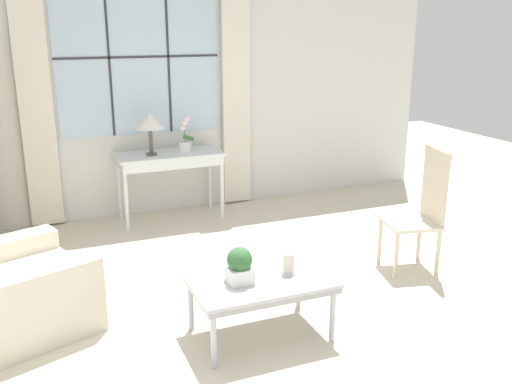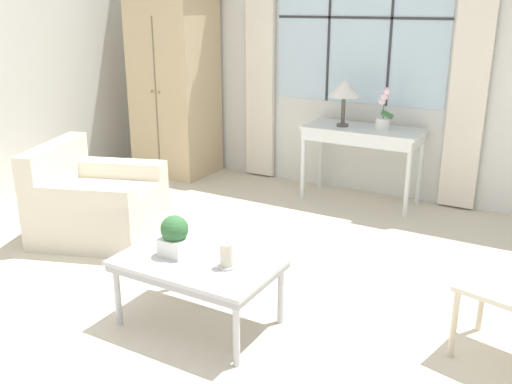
{
  "view_description": "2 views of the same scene",
  "coord_description": "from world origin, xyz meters",
  "px_view_note": "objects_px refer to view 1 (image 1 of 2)",
  "views": [
    {
      "loc": [
        -1.23,
        -3.3,
        2.12
      ],
      "look_at": [
        0.31,
        0.45,
        0.91
      ],
      "focal_mm": 40.0,
      "sensor_mm": 36.0,
      "label": 1
    },
    {
      "loc": [
        2.01,
        -2.54,
        1.9
      ],
      "look_at": [
        0.16,
        0.67,
        0.67
      ],
      "focal_mm": 40.0,
      "sensor_mm": 36.0,
      "label": 2
    }
  ],
  "objects_px": {
    "potted_orchid": "(185,138)",
    "armchair_upholstered": "(11,295)",
    "side_chair_wooden": "(423,205)",
    "potted_plant_small": "(239,265)",
    "coffee_table": "(260,284)",
    "console_table": "(169,161)",
    "table_lamp": "(150,122)",
    "pillar_candle": "(288,264)"
  },
  "relations": [
    {
      "from": "potted_orchid",
      "to": "armchair_upholstered",
      "type": "xyz_separation_m",
      "value": [
        -1.84,
        -1.95,
        -0.63
      ]
    },
    {
      "from": "side_chair_wooden",
      "to": "potted_plant_small",
      "type": "bearing_deg",
      "value": -164.17
    },
    {
      "from": "coffee_table",
      "to": "potted_orchid",
      "type": "bearing_deg",
      "value": 84.98
    },
    {
      "from": "potted_orchid",
      "to": "coffee_table",
      "type": "relative_size",
      "value": 0.42
    },
    {
      "from": "console_table",
      "to": "table_lamp",
      "type": "xyz_separation_m",
      "value": [
        -0.2,
        -0.04,
        0.45
      ]
    },
    {
      "from": "side_chair_wooden",
      "to": "potted_plant_small",
      "type": "height_order",
      "value": "side_chair_wooden"
    },
    {
      "from": "console_table",
      "to": "potted_orchid",
      "type": "relative_size",
      "value": 2.83
    },
    {
      "from": "table_lamp",
      "to": "pillar_candle",
      "type": "height_order",
      "value": "table_lamp"
    },
    {
      "from": "coffee_table",
      "to": "table_lamp",
      "type": "bearing_deg",
      "value": 93.25
    },
    {
      "from": "console_table",
      "to": "pillar_candle",
      "type": "distance_m",
      "value": 2.71
    },
    {
      "from": "potted_orchid",
      "to": "coffee_table",
      "type": "bearing_deg",
      "value": -95.02
    },
    {
      "from": "armchair_upholstered",
      "to": "pillar_candle",
      "type": "bearing_deg",
      "value": -22.63
    },
    {
      "from": "armchair_upholstered",
      "to": "pillar_candle",
      "type": "xyz_separation_m",
      "value": [
        1.81,
        -0.75,
        0.24
      ]
    },
    {
      "from": "potted_orchid",
      "to": "side_chair_wooden",
      "type": "height_order",
      "value": "potted_orchid"
    },
    {
      "from": "table_lamp",
      "to": "armchair_upholstered",
      "type": "xyz_separation_m",
      "value": [
        -1.45,
        -1.91,
        -0.84
      ]
    },
    {
      "from": "console_table",
      "to": "table_lamp",
      "type": "distance_m",
      "value": 0.49
    },
    {
      "from": "potted_orchid",
      "to": "armchair_upholstered",
      "type": "bearing_deg",
      "value": -133.23
    },
    {
      "from": "side_chair_wooden",
      "to": "coffee_table",
      "type": "bearing_deg",
      "value": -163.27
    },
    {
      "from": "side_chair_wooden",
      "to": "armchair_upholstered",
      "type": "bearing_deg",
      "value": 176.3
    },
    {
      "from": "console_table",
      "to": "pillar_candle",
      "type": "relative_size",
      "value": 6.99
    },
    {
      "from": "potted_orchid",
      "to": "armchair_upholstered",
      "type": "height_order",
      "value": "potted_orchid"
    },
    {
      "from": "side_chair_wooden",
      "to": "coffee_table",
      "type": "xyz_separation_m",
      "value": [
        -1.76,
        -0.53,
        -0.2
      ]
    },
    {
      "from": "console_table",
      "to": "pillar_candle",
      "type": "bearing_deg",
      "value": -86.63
    },
    {
      "from": "console_table",
      "to": "potted_plant_small",
      "type": "bearing_deg",
      "value": -94.39
    },
    {
      "from": "potted_plant_small",
      "to": "pillar_candle",
      "type": "height_order",
      "value": "potted_plant_small"
    },
    {
      "from": "pillar_candle",
      "to": "coffee_table",
      "type": "bearing_deg",
      "value": 178.43
    },
    {
      "from": "coffee_table",
      "to": "potted_plant_small",
      "type": "relative_size",
      "value": 3.77
    },
    {
      "from": "armchair_upholstered",
      "to": "coffee_table",
      "type": "distance_m",
      "value": 1.77
    },
    {
      "from": "potted_orchid",
      "to": "table_lamp",
      "type": "bearing_deg",
      "value": -173.61
    },
    {
      "from": "console_table",
      "to": "coffee_table",
      "type": "relative_size",
      "value": 1.19
    },
    {
      "from": "potted_orchid",
      "to": "side_chair_wooden",
      "type": "relative_size",
      "value": 0.37
    },
    {
      "from": "console_table",
      "to": "potted_plant_small",
      "type": "height_order",
      "value": "console_table"
    },
    {
      "from": "console_table",
      "to": "potted_orchid",
      "type": "height_order",
      "value": "potted_orchid"
    },
    {
      "from": "console_table",
      "to": "potted_plant_small",
      "type": "relative_size",
      "value": 4.49
    },
    {
      "from": "console_table",
      "to": "armchair_upholstered",
      "type": "bearing_deg",
      "value": -130.26
    },
    {
      "from": "side_chair_wooden",
      "to": "potted_orchid",
      "type": "bearing_deg",
      "value": 125.11
    },
    {
      "from": "coffee_table",
      "to": "pillar_candle",
      "type": "xyz_separation_m",
      "value": [
        0.21,
        -0.01,
        0.12
      ]
    },
    {
      "from": "console_table",
      "to": "side_chair_wooden",
      "type": "bearing_deg",
      "value": -51.61
    },
    {
      "from": "armchair_upholstered",
      "to": "potted_plant_small",
      "type": "xyz_separation_m",
      "value": [
        1.44,
        -0.76,
        0.3
      ]
    },
    {
      "from": "table_lamp",
      "to": "side_chair_wooden",
      "type": "relative_size",
      "value": 0.42
    },
    {
      "from": "armchair_upholstered",
      "to": "pillar_candle",
      "type": "height_order",
      "value": "armchair_upholstered"
    },
    {
      "from": "side_chair_wooden",
      "to": "coffee_table",
      "type": "relative_size",
      "value": 1.14
    }
  ]
}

